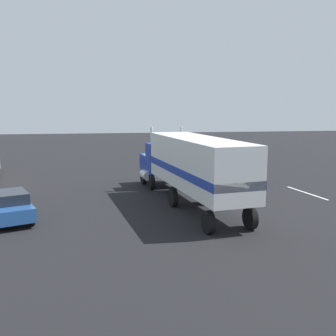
{
  "coord_description": "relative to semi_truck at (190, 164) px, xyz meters",
  "views": [
    {
      "loc": [
        -29.15,
        4.31,
        5.87
      ],
      "look_at": [
        -2.41,
        -0.16,
        1.6
      ],
      "focal_mm": 41.48,
      "sensor_mm": 36.0,
      "label": 1
    }
  ],
  "objects": [
    {
      "name": "ground_plane",
      "position": [
        6.73,
        0.77,
        -2.52
      ],
      "size": [
        120.0,
        120.0,
        0.0
      ],
      "primitive_type": "plane",
      "color": "black"
    },
    {
      "name": "lane_stripe_near",
      "position": [
        4.53,
        -2.73,
        -2.52
      ],
      "size": [
        4.39,
        0.66,
        0.01
      ],
      "primitive_type": "cube",
      "rotation": [
        0.0,
        0.0,
        0.11
      ],
      "color": "silver",
      "rests_on": "ground_plane"
    },
    {
      "name": "lane_stripe_far",
      "position": [
        1.82,
        -8.67,
        -2.52
      ],
      "size": [
        4.38,
        0.77,
        0.01
      ],
      "primitive_type": "cube",
      "rotation": [
        0.0,
        0.0,
        0.14
      ],
      "color": "silver",
      "rests_on": "ground_plane"
    },
    {
      "name": "semi_truck",
      "position": [
        0.0,
        0.0,
        0.0
      ],
      "size": [
        14.37,
        4.7,
        4.5
      ],
      "color": "#193399",
      "rests_on": "ground_plane"
    },
    {
      "name": "lane_stripe_mid",
      "position": [
        7.49,
        -5.04,
        -2.52
      ],
      "size": [
        4.38,
        0.8,
        0.01
      ],
      "primitive_type": "cube",
      "rotation": [
        0.0,
        0.0,
        0.15
      ],
      "color": "silver",
      "rests_on": "ground_plane"
    },
    {
      "name": "motorcycle",
      "position": [
        0.65,
        -4.26,
        -2.04
      ],
      "size": [
        2.04,
        0.72,
        1.12
      ],
      "color": "black",
      "rests_on": "ground_plane"
    },
    {
      "name": "parked_car",
      "position": [
        -1.76,
        9.99,
        -1.72
      ],
      "size": [
        4.75,
        3.3,
        1.57
      ],
      "color": "#234C8C",
      "rests_on": "ground_plane"
    },
    {
      "name": "person_bystander",
      "position": [
        3.88,
        -1.89,
        -1.63
      ],
      "size": [
        0.36,
        0.47,
        1.63
      ],
      "color": "black",
      "rests_on": "ground_plane"
    }
  ]
}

